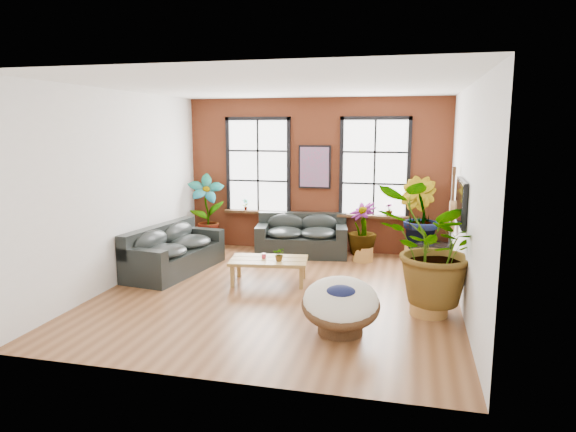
# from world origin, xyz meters

# --- Properties ---
(room) EXTENTS (6.04, 6.54, 3.54)m
(room) POSITION_xyz_m (0.00, 0.15, 1.75)
(room) COLOR brown
(room) RESTS_ON ground
(sofa_back) EXTENTS (2.13, 1.28, 0.92)m
(sofa_back) POSITION_xyz_m (-0.19, 2.72, 0.42)
(sofa_back) COLOR black
(sofa_back) RESTS_ON ground
(sofa_left) EXTENTS (1.27, 2.42, 0.91)m
(sofa_left) POSITION_xyz_m (-2.40, 0.78, 0.41)
(sofa_left) COLOR black
(sofa_left) RESTS_ON ground
(coffee_table) EXTENTS (1.50, 1.00, 0.54)m
(coffee_table) POSITION_xyz_m (-0.34, 0.50, 0.40)
(coffee_table) COLOR olive
(coffee_table) RESTS_ON ground
(papasan_chair) EXTENTS (1.24, 1.25, 0.82)m
(papasan_chair) POSITION_xyz_m (1.27, -1.54, 0.42)
(papasan_chair) COLOR #4D311B
(papasan_chair) RESTS_ON ground
(poster) EXTENTS (0.74, 0.06, 0.98)m
(poster) POSITION_xyz_m (0.00, 3.18, 1.95)
(poster) COLOR black
(poster) RESTS_ON room
(tv_wall_unit) EXTENTS (0.13, 1.86, 1.20)m
(tv_wall_unit) POSITION_xyz_m (2.93, 0.60, 1.54)
(tv_wall_unit) COLOR black
(tv_wall_unit) RESTS_ON room
(media_box) EXTENTS (0.77, 0.72, 0.52)m
(media_box) POSITION_xyz_m (2.66, 2.23, 0.26)
(media_box) COLOR black
(media_box) RESTS_ON ground
(pot_back_left) EXTENTS (0.56, 0.56, 0.40)m
(pot_back_left) POSITION_xyz_m (-2.45, 2.81, 0.20)
(pot_back_left) COLOR #B17B39
(pot_back_left) RESTS_ON ground
(pot_back_right) EXTENTS (0.60, 0.60, 0.34)m
(pot_back_right) POSITION_xyz_m (2.30, 2.78, 0.17)
(pot_back_right) COLOR #B17B39
(pot_back_right) RESTS_ON ground
(pot_right_wall) EXTENTS (0.58, 0.58, 0.42)m
(pot_right_wall) POSITION_xyz_m (2.49, -0.51, 0.21)
(pot_right_wall) COLOR #B17B39
(pot_right_wall) RESTS_ON ground
(pot_mid) EXTENTS (0.52, 0.52, 0.32)m
(pot_mid) POSITION_xyz_m (1.20, 2.47, 0.16)
(pot_mid) COLOR #B17B39
(pot_mid) RESTS_ON ground
(floor_plant_back_left) EXTENTS (1.01, 0.86, 1.62)m
(floor_plant_back_left) POSITION_xyz_m (-2.49, 2.77, 0.96)
(floor_plant_back_left) COLOR #164813
(floor_plant_back_left) RESTS_ON ground
(floor_plant_back_right) EXTENTS (1.15, 1.17, 1.66)m
(floor_plant_back_right) POSITION_xyz_m (2.32, 2.80, 0.98)
(floor_plant_back_right) COLOR #164813
(floor_plant_back_right) RESTS_ON ground
(floor_plant_right_wall) EXTENTS (2.08, 1.98, 1.80)m
(floor_plant_right_wall) POSITION_xyz_m (2.50, -0.52, 1.06)
(floor_plant_right_wall) COLOR #164813
(floor_plant_right_wall) RESTS_ON ground
(floor_plant_mid) EXTENTS (0.89, 0.89, 1.12)m
(floor_plant_mid) POSITION_xyz_m (1.17, 2.51, 0.70)
(floor_plant_mid) COLOR #164813
(floor_plant_mid) RESTS_ON ground
(table_plant) EXTENTS (0.24, 0.21, 0.26)m
(table_plant) POSITION_xyz_m (-0.11, 0.40, 0.58)
(table_plant) COLOR #164813
(table_plant) RESTS_ON coffee_table
(sill_plant_left) EXTENTS (0.17, 0.17, 0.27)m
(sill_plant_left) POSITION_xyz_m (-1.65, 3.13, 1.04)
(sill_plant_left) COLOR #164813
(sill_plant_left) RESTS_ON room
(sill_plant_right) EXTENTS (0.19, 0.19, 0.27)m
(sill_plant_right) POSITION_xyz_m (1.70, 3.13, 1.04)
(sill_plant_right) COLOR #164813
(sill_plant_right) RESTS_ON room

